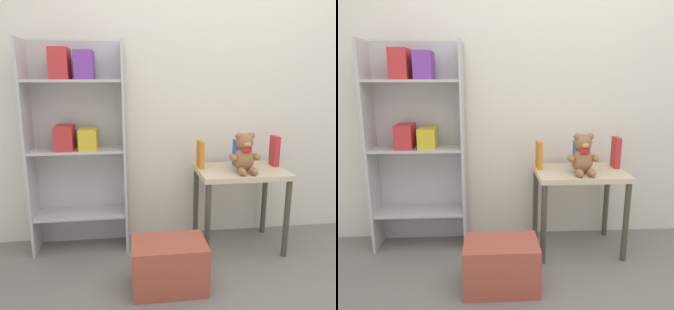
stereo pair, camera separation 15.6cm
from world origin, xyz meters
The scene contains 8 objects.
wall_back centered at (0.00, 1.50, 1.25)m, with size 4.80×0.06×2.50m.
bookshelf_side centered at (-1.00, 1.36, 0.84)m, with size 0.67×0.25×1.49m.
display_table centered at (0.15, 1.20, 0.50)m, with size 0.62×0.44×0.60m.
teddy_bear centered at (0.15, 1.12, 0.73)m, with size 0.21×0.19×0.28m.
book_standing_orange centered at (-0.13, 1.27, 0.70)m, with size 0.03×0.12×0.20m, color orange.
book_standing_blue centered at (0.15, 1.29, 0.70)m, with size 0.04×0.11×0.19m, color #2D51B7.
book_standing_red centered at (0.43, 1.27, 0.71)m, with size 0.04×0.11×0.22m, color red.
storage_bin centered at (-0.42, 0.75, 0.15)m, with size 0.44×0.28×0.30m.
Camera 2 is at (-0.50, -1.00, 1.23)m, focal length 35.00 mm.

